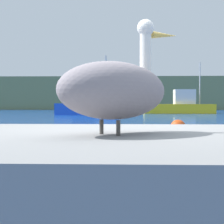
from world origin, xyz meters
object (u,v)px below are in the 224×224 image
object	(u,v)px
mooring_buoy	(178,128)
fishing_boat_yellow	(180,106)
pelican	(116,89)
fishing_boat_blue	(87,106)

from	to	relation	value
mooring_buoy	fishing_boat_yellow	bearing A→B (deg)	82.36
pelican	fishing_boat_blue	xyz separation A→B (m)	(-3.67, 32.94, -0.43)
fishing_boat_yellow	fishing_boat_blue	bearing A→B (deg)	-149.39
fishing_boat_blue	mooring_buoy	xyz separation A→B (m)	(5.47, -22.29, -0.52)
fishing_boat_yellow	mooring_buoy	size ratio (longest dim) A/B	13.38
fishing_boat_blue	mooring_buoy	world-z (taller)	fishing_boat_blue
pelican	mooring_buoy	size ratio (longest dim) A/B	2.02
pelican	mooring_buoy	world-z (taller)	pelican
fishing_boat_blue	pelican	bearing A→B (deg)	-75.83
pelican	fishing_boat_blue	world-z (taller)	fishing_boat_blue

